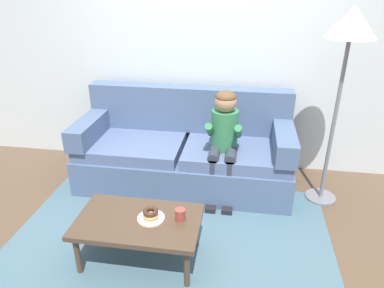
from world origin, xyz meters
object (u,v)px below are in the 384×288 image
object	(u,v)px
coffee_table	(138,224)
floor_lamp	(350,37)
mug	(180,214)
toy_controller	(131,221)
person_child	(224,136)
couch	(185,152)
donut	(151,215)

from	to	relation	value
coffee_table	floor_lamp	size ratio (longest dim) A/B	0.51
mug	toy_controller	bearing A→B (deg)	145.39
person_child	floor_lamp	size ratio (longest dim) A/B	0.59
couch	toy_controller	size ratio (longest dim) A/B	9.79
person_child	floor_lamp	distance (m)	1.38
couch	coffee_table	distance (m)	1.25
couch	donut	size ratio (longest dim) A/B	18.44
couch	floor_lamp	size ratio (longest dim) A/B	1.19
donut	toy_controller	size ratio (longest dim) A/B	0.53
couch	donut	world-z (taller)	couch
coffee_table	couch	bearing A→B (deg)	83.42
person_child	floor_lamp	xyz separation A→B (m)	(1.01, 0.08, 0.93)
person_child	floor_lamp	world-z (taller)	floor_lamp
toy_controller	floor_lamp	size ratio (longest dim) A/B	0.12
couch	toy_controller	world-z (taller)	couch
donut	toy_controller	xyz separation A→B (m)	(-0.31, 0.40, -0.39)
coffee_table	donut	distance (m)	0.12
donut	toy_controller	distance (m)	0.64
donut	coffee_table	bearing A→B (deg)	-166.59
coffee_table	person_child	bearing A→B (deg)	61.34
floor_lamp	coffee_table	bearing A→B (deg)	-144.72
coffee_table	donut	size ratio (longest dim) A/B	7.92
person_child	toy_controller	size ratio (longest dim) A/B	4.87
donut	floor_lamp	size ratio (longest dim) A/B	0.06
donut	toy_controller	bearing A→B (deg)	127.97
coffee_table	person_child	xyz separation A→B (m)	(0.56, 1.03, 0.33)
couch	mug	xyz separation A→B (m)	(0.17, -1.19, 0.08)
couch	toy_controller	distance (m)	0.96
coffee_table	person_child	distance (m)	1.22
donut	mug	size ratio (longest dim) A/B	1.33
person_child	donut	world-z (taller)	person_child
person_child	donut	size ratio (longest dim) A/B	9.18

